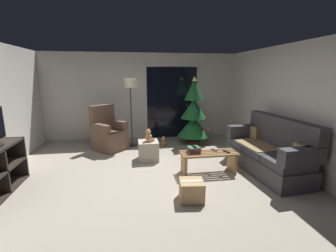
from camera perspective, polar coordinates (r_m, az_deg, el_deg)
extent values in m
plane|color=#9E9384|center=(4.43, -3.78, -12.96)|extent=(7.00, 7.00, 0.00)
cube|color=silver|center=(7.08, -6.28, 7.15)|extent=(5.72, 0.12, 2.50)
cube|color=silver|center=(5.16, 29.56, 3.61)|extent=(0.12, 6.00, 2.50)
cube|color=silver|center=(7.13, 0.94, 6.04)|extent=(1.60, 0.02, 2.20)
cube|color=black|center=(7.11, 0.96, 5.62)|extent=(1.50, 0.02, 2.10)
cube|color=#3D3D42|center=(5.09, 22.54, -8.38)|extent=(0.89, 1.95, 0.34)
cube|color=#3D3D42|center=(4.55, 27.11, -8.08)|extent=(0.72, 0.64, 0.14)
cube|color=#3D3D42|center=(5.00, 22.58, -5.83)|extent=(0.72, 0.64, 0.14)
cube|color=#3D3D42|center=(5.49, 18.87, -3.94)|extent=(0.72, 0.64, 0.14)
cube|color=#3D3D42|center=(5.10, 25.86, -1.48)|extent=(0.33, 1.91, 0.60)
cube|color=#3D3D42|center=(4.32, 29.70, -6.46)|extent=(0.77, 0.25, 0.28)
cube|color=#3D3D42|center=(5.66, 17.87, -1.21)|extent=(0.77, 0.25, 0.28)
cube|color=#997F51|center=(5.17, 20.88, -4.23)|extent=(0.66, 0.94, 0.02)
cube|color=#997F51|center=(4.54, 29.76, -5.59)|extent=(0.14, 0.33, 0.28)
cube|color=#997F51|center=(5.60, 20.16, -1.51)|extent=(0.14, 0.33, 0.28)
cube|color=#9E7547|center=(4.50, 10.58, -7.21)|extent=(1.10, 0.05, 0.04)
cube|color=#9E7547|center=(4.58, 10.21, -6.85)|extent=(1.10, 0.05, 0.04)
cube|color=#9E7547|center=(4.65, 9.85, -6.50)|extent=(1.10, 0.05, 0.04)
cube|color=#9E7547|center=(4.73, 9.51, -6.16)|extent=(1.10, 0.05, 0.04)
cube|color=#9E7547|center=(4.81, 9.18, -5.83)|extent=(1.10, 0.05, 0.04)
cube|color=#9E7547|center=(4.60, 3.89, -9.37)|extent=(0.05, 0.36, 0.38)
cube|color=#9E7547|center=(4.90, 15.25, -8.39)|extent=(0.05, 0.36, 0.38)
cube|color=black|center=(4.73, 13.95, -6.02)|extent=(0.10, 0.16, 0.02)
cube|color=#333338|center=(4.77, 11.15, -5.72)|extent=(0.08, 0.16, 0.02)
cube|color=#A32D28|center=(4.58, 6.20, -6.26)|extent=(0.25, 0.23, 0.03)
cube|color=#285684|center=(4.56, 6.28, -6.00)|extent=(0.23, 0.16, 0.03)
cube|color=#A32D28|center=(4.57, 6.44, -5.56)|extent=(0.28, 0.22, 0.03)
cube|color=#337042|center=(4.55, 6.22, -5.20)|extent=(0.23, 0.23, 0.03)
cube|color=black|center=(4.54, 6.36, -5.00)|extent=(0.08, 0.15, 0.01)
cylinder|color=#4C1E19|center=(6.63, 6.03, -3.79)|extent=(0.36, 0.36, 0.10)
cylinder|color=brown|center=(6.60, 6.05, -2.88)|extent=(0.08, 0.08, 0.12)
cone|color=#195628|center=(6.52, 6.12, -0.04)|extent=(0.86, 0.86, 0.55)
cone|color=#195628|center=(6.43, 6.22, 4.31)|extent=(0.68, 0.68, 0.55)
cone|color=#195628|center=(6.38, 6.32, 8.76)|extent=(0.51, 0.51, 0.55)
sphere|color=gold|center=(6.70, 5.51, 4.18)|extent=(0.06, 0.06, 0.06)
sphere|color=red|center=(6.25, 7.49, 6.61)|extent=(0.06, 0.06, 0.06)
sphere|color=red|center=(6.79, 5.70, 2.38)|extent=(0.06, 0.06, 0.06)
sphere|color=red|center=(6.58, 4.58, 5.03)|extent=(0.06, 0.06, 0.06)
sphere|color=blue|center=(6.18, 6.87, 3.63)|extent=(0.06, 0.06, 0.06)
sphere|color=white|center=(6.57, 5.82, 7.32)|extent=(0.06, 0.06, 0.06)
sphere|color=red|center=(6.74, 7.21, 2.95)|extent=(0.06, 0.06, 0.06)
sphere|color=white|center=(6.49, 7.60, 7.40)|extent=(0.06, 0.06, 0.06)
sphere|color=#B233A5|center=(6.61, 7.73, 4.87)|extent=(0.06, 0.06, 0.06)
sphere|color=red|center=(6.47, 9.59, -0.92)|extent=(0.06, 0.06, 0.06)
cone|color=#EAD14C|center=(6.37, 6.39, 11.31)|extent=(0.14, 0.14, 0.12)
cube|color=brown|center=(6.23, -13.75, -4.15)|extent=(0.96, 0.96, 0.31)
cube|color=brown|center=(6.17, -13.87, -1.96)|extent=(0.96, 0.96, 0.18)
cube|color=brown|center=(6.29, -15.64, 2.04)|extent=(0.60, 0.59, 0.64)
cube|color=brown|center=(6.28, -11.89, 0.27)|extent=(0.51, 0.51, 0.22)
cube|color=brown|center=(5.94, -15.92, -0.65)|extent=(0.51, 0.51, 0.22)
cylinder|color=#2D2D30|center=(6.47, -8.66, -4.63)|extent=(0.28, 0.28, 0.02)
cylinder|color=#2D2D30|center=(6.29, -8.89, 2.24)|extent=(0.03, 0.03, 1.55)
cylinder|color=beige|center=(6.19, -9.17, 10.24)|extent=(0.32, 0.32, 0.22)
cube|color=black|center=(5.23, -33.08, -6.42)|extent=(0.40, 0.04, 0.78)
cube|color=#B2A893|center=(5.34, -4.77, -5.94)|extent=(0.44, 0.44, 0.43)
cylinder|color=tan|center=(5.27, -3.97, -3.33)|extent=(0.13, 0.12, 0.06)
cylinder|color=tan|center=(5.19, -4.59, -3.59)|extent=(0.13, 0.12, 0.06)
sphere|color=tan|center=(5.25, -4.83, -2.65)|extent=(0.15, 0.15, 0.15)
sphere|color=tan|center=(5.22, -4.85, -1.39)|extent=(0.11, 0.11, 0.11)
sphere|color=tan|center=(5.19, -4.40, -1.57)|extent=(0.04, 0.04, 0.04)
sphere|color=tan|center=(5.24, -4.63, -0.81)|extent=(0.04, 0.04, 0.04)
sphere|color=tan|center=(5.18, -5.10, -0.98)|extent=(0.04, 0.04, 0.04)
sphere|color=tan|center=(5.29, -4.21, -2.41)|extent=(0.06, 0.06, 0.06)
sphere|color=tan|center=(5.18, -5.10, -2.75)|extent=(0.06, 0.06, 0.06)
cylinder|color=brown|center=(6.26, -1.41, -4.89)|extent=(0.12, 0.08, 0.06)
cylinder|color=brown|center=(6.35, -1.68, -4.64)|extent=(0.12, 0.08, 0.06)
sphere|color=brown|center=(6.30, -1.03, -4.13)|extent=(0.15, 0.15, 0.15)
sphere|color=brown|center=(6.27, -1.04, -3.08)|extent=(0.11, 0.11, 0.11)
sphere|color=#A37A51|center=(6.26, -1.47, -3.21)|extent=(0.04, 0.04, 0.04)
sphere|color=brown|center=(6.22, -0.93, -2.76)|extent=(0.04, 0.04, 0.04)
sphere|color=brown|center=(6.29, -1.14, -2.58)|extent=(0.04, 0.04, 0.04)
sphere|color=brown|center=(6.23, -1.01, -4.23)|extent=(0.06, 0.06, 0.06)
sphere|color=brown|center=(6.36, -1.40, -3.88)|extent=(0.06, 0.06, 0.06)
cube|color=tan|center=(3.75, 5.72, -15.28)|extent=(0.40, 0.39, 0.32)
cube|color=beige|center=(3.68, 5.77, -13.08)|extent=(0.32, 0.10, 0.00)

